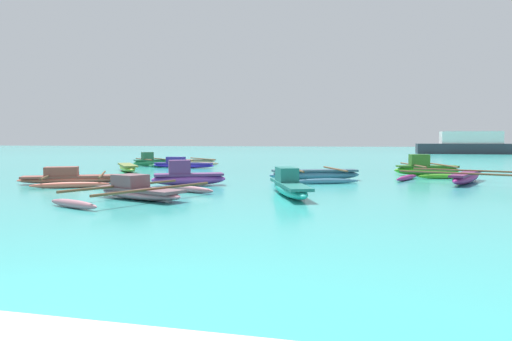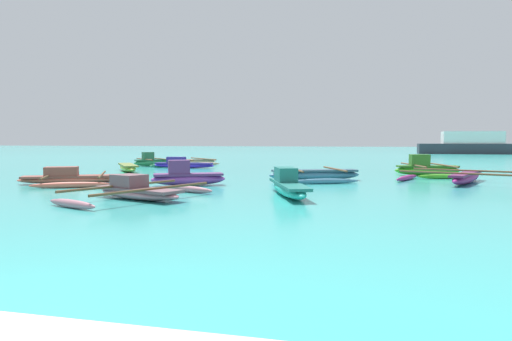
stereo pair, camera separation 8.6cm
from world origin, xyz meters
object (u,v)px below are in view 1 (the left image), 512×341
moored_boat_5 (466,178)px  moored_boat_7 (151,162)px  moored_boat_3 (138,191)px  moored_boat_0 (182,164)px  moored_boat_10 (74,178)px  moored_boat_2 (426,169)px  moored_boat_4 (127,167)px  moored_boat_1 (315,175)px  distant_ferry (470,145)px  moored_boat_6 (192,162)px  moored_boat_8 (289,186)px  moored_boat_9 (187,177)px

moored_boat_5 → moored_boat_7: (-16.48, 7.73, 0.07)m
moored_boat_5 → moored_boat_3: bearing=148.1°
moored_boat_3 → moored_boat_7: size_ratio=1.39×
moored_boat_0 → moored_boat_10: moored_boat_0 is taller
moored_boat_2 → moored_boat_4: 14.53m
moored_boat_7 → moored_boat_10: bearing=-123.6°
moored_boat_0 → moored_boat_1: size_ratio=0.96×
moored_boat_1 → moored_boat_7: bearing=122.6°
moored_boat_5 → distant_ferry: (8.57, 40.40, 0.88)m
moored_boat_3 → moored_boat_10: 5.72m
moored_boat_6 → moored_boat_0: bearing=-120.7°
moored_boat_5 → moored_boat_7: moored_boat_7 is taller
moored_boat_3 → moored_boat_8: moored_boat_8 is taller
moored_boat_4 → moored_boat_6: (0.60, 7.46, -0.03)m
moored_boat_4 → moored_boat_9: (5.78, -6.25, 0.11)m
moored_boat_6 → moored_boat_9: bearing=-113.9°
moored_boat_3 → moored_boat_4: bearing=142.7°
moored_boat_7 → moored_boat_9: (6.77, -10.97, 0.03)m
moored_boat_0 → moored_boat_1: bearing=-37.7°
moored_boat_1 → moored_boat_6: (-9.32, 10.62, -0.05)m
moored_boat_4 → moored_boat_1: bearing=36.9°
moored_boat_2 → moored_boat_4: bearing=171.0°
moored_boat_4 → moored_boat_5: bearing=43.6°
moored_boat_1 → moored_boat_6: 14.13m
moored_boat_9 → distant_ferry: size_ratio=0.22×
moored_boat_0 → distant_ferry: bearing=56.8°
moored_boat_2 → moored_boat_5: 3.73m
moored_boat_10 → distant_ferry: 49.34m
moored_boat_8 → distant_ferry: 47.84m
moored_boat_1 → moored_boat_10: (-8.46, -3.30, -0.02)m
moored_boat_0 → moored_boat_6: (-1.04, 4.19, -0.05)m
moored_boat_8 → moored_boat_10: moored_boat_8 is taller
moored_boat_3 → moored_boat_10: moored_boat_3 is taller
moored_boat_9 → moored_boat_4: bearing=106.3°
moored_boat_6 → moored_boat_5: bearing=-79.7°
moored_boat_1 → distant_ferry: (14.15, 40.55, 0.86)m
moored_boat_1 → moored_boat_9: (-4.13, -3.09, 0.09)m
moored_boat_6 → moored_boat_8: bearing=-104.5°
moored_boat_3 → moored_boat_5: size_ratio=0.87×
moored_boat_9 → distant_ferry: bearing=40.8°
moored_boat_8 → moored_boat_10: 8.45m
moored_boat_1 → moored_boat_3: 7.96m
moored_boat_0 → moored_boat_5: 15.21m
moored_boat_3 → moored_boat_6: size_ratio=1.02×
moored_boat_7 → moored_boat_1: bearing=-81.8°
moored_boat_3 → moored_boat_10: bearing=163.5°
moored_boat_5 → moored_boat_8: (-5.78, -5.24, 0.07)m
moored_boat_3 → moored_boat_10: size_ratio=1.02×
moored_boat_6 → distant_ferry: distant_ferry is taller
moored_boat_2 → distant_ferry: distant_ferry is taller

